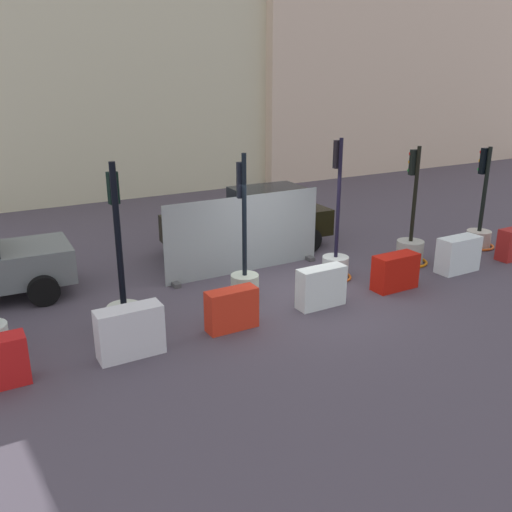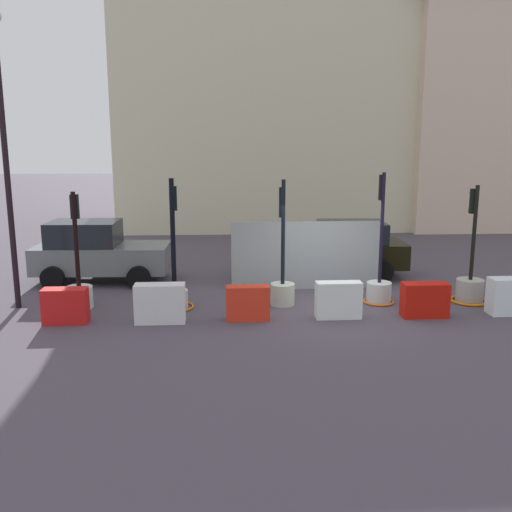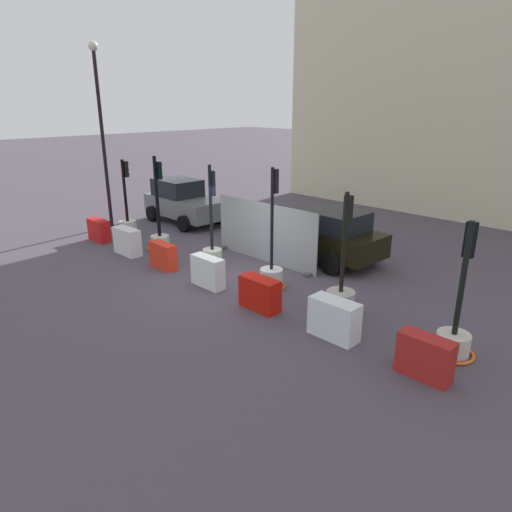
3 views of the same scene
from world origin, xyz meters
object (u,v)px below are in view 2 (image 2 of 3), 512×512
object	(u,v)px
traffic_light_2	(283,282)
construction_barrier_3	(338,300)
construction_barrier_1	(160,303)
construction_barrier_2	(248,303)
construction_barrier_5	(512,296)
car_black_sedan	(334,249)
street_lamp_post	(3,131)
traffic_light_4	(470,284)
construction_barrier_4	(425,300)
construction_barrier_0	(65,306)
traffic_light_1	(174,286)
car_grey_saloon	(98,252)
traffic_light_3	(379,283)
traffic_light_0	(79,285)

from	to	relation	value
traffic_light_2	construction_barrier_3	xyz separation A→B (m)	(1.18, -1.17, -0.16)
construction_barrier_1	construction_barrier_2	bearing A→B (deg)	1.72
traffic_light_2	construction_barrier_5	xyz separation A→B (m)	(5.36, -1.12, -0.15)
car_black_sedan	street_lamp_post	bearing A→B (deg)	-161.55
traffic_light_2	construction_barrier_3	distance (m)	1.67
car_black_sedan	street_lamp_post	xyz separation A→B (m)	(-8.45, -2.82, 3.44)
traffic_light_4	construction_barrier_4	distance (m)	1.96
traffic_light_2	construction_barrier_3	size ratio (longest dim) A/B	2.97
traffic_light_4	construction_barrier_4	world-z (taller)	traffic_light_4
traffic_light_2	construction_barrier_5	size ratio (longest dim) A/B	2.86
construction_barrier_0	construction_barrier_1	xyz separation A→B (m)	(2.13, -0.08, 0.04)
traffic_light_4	street_lamp_post	distance (m)	11.99
traffic_light_1	construction_barrier_1	bearing A→B (deg)	-101.78
construction_barrier_3	car_grey_saloon	distance (m)	7.42
construction_barrier_1	street_lamp_post	world-z (taller)	street_lamp_post
construction_barrier_0	car_black_sedan	bearing A→B (deg)	30.77
traffic_light_1	traffic_light_3	xyz separation A→B (m)	(5.16, 0.14, -0.06)
traffic_light_1	car_grey_saloon	xyz separation A→B (m)	(-2.44, 2.84, 0.32)
construction_barrier_1	construction_barrier_0	bearing A→B (deg)	177.74
construction_barrier_3	traffic_light_1	bearing A→B (deg)	164.72
traffic_light_1	traffic_light_4	bearing A→B (deg)	0.40
construction_barrier_2	construction_barrier_4	bearing A→B (deg)	-0.19
construction_barrier_1	construction_barrier_3	distance (m)	4.10
street_lamp_post	traffic_light_0	bearing A→B (deg)	-4.60
construction_barrier_2	construction_barrier_5	world-z (taller)	construction_barrier_5
traffic_light_1	construction_barrier_0	distance (m)	2.59
traffic_light_0	traffic_light_2	distance (m)	5.03
construction_barrier_0	traffic_light_0	bearing A→B (deg)	88.94
traffic_light_3	car_grey_saloon	size ratio (longest dim) A/B	0.85
construction_barrier_2	car_grey_saloon	world-z (taller)	car_grey_saloon
traffic_light_2	street_lamp_post	xyz separation A→B (m)	(-6.56, 0.14, 3.68)
traffic_light_4	car_grey_saloon	world-z (taller)	traffic_light_4
traffic_light_2	construction_barrier_0	bearing A→B (deg)	-166.99
construction_barrier_1	traffic_light_4	bearing A→B (deg)	8.77
traffic_light_0	construction_barrier_5	world-z (taller)	traffic_light_0
car_black_sedan	traffic_light_0	bearing A→B (deg)	-156.95
car_grey_saloon	car_black_sedan	bearing A→B (deg)	1.95
construction_barrier_1	construction_barrier_4	xyz separation A→B (m)	(6.14, 0.05, -0.04)
construction_barrier_1	construction_barrier_5	size ratio (longest dim) A/B	1.03
traffic_light_0	car_black_sedan	world-z (taller)	traffic_light_0
construction_barrier_4	construction_barrier_2	bearing A→B (deg)	179.81
construction_barrier_2	car_black_sedan	bearing A→B (deg)	55.88
construction_barrier_3	car_grey_saloon	world-z (taller)	car_grey_saloon
traffic_light_1	traffic_light_2	xyz separation A→B (m)	(2.68, 0.11, 0.03)
car_grey_saloon	street_lamp_post	bearing A→B (deg)	-119.17
construction_barrier_0	street_lamp_post	bearing A→B (deg)	139.07
construction_barrier_5	car_black_sedan	world-z (taller)	car_black_sedan
construction_barrier_1	construction_barrier_5	world-z (taller)	construction_barrier_1
traffic_light_3	construction_barrier_2	xyz separation A→B (m)	(-3.40, -1.22, -0.10)
traffic_light_0	car_grey_saloon	world-z (taller)	traffic_light_0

